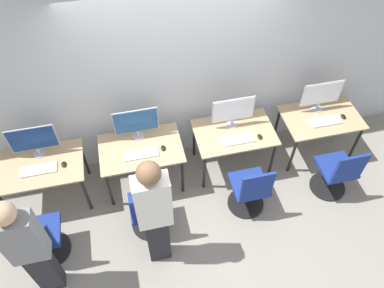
{
  "coord_description": "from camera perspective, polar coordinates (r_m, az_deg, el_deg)",
  "views": [
    {
      "loc": [
        -0.67,
        -2.77,
        4.34
      ],
      "look_at": [
        0.0,
        0.14,
        0.85
      ],
      "focal_mm": 35.0,
      "sensor_mm": 36.0,
      "label": 1
    }
  ],
  "objects": [
    {
      "name": "keyboard_left",
      "position": [
        4.72,
        -7.68,
        -1.48
      ],
      "size": [
        0.43,
        0.16,
        0.02
      ],
      "color": "silver",
      "rests_on": "desk_left"
    },
    {
      "name": "keyboard_far_right",
      "position": [
        5.36,
        19.66,
        3.26
      ],
      "size": [
        0.43,
        0.16,
        0.02
      ],
      "color": "silver",
      "rests_on": "desk_far_right"
    },
    {
      "name": "desk_far_left",
      "position": [
        5.0,
        -22.0,
        -3.61
      ],
      "size": [
        1.05,
        0.69,
        0.7
      ],
      "color": "tan",
      "rests_on": "ground_plane"
    },
    {
      "name": "office_chair_far_left",
      "position": [
        4.73,
        -21.87,
        -13.38
      ],
      "size": [
        0.48,
        0.48,
        0.92
      ],
      "color": "black",
      "rests_on": "ground_plane"
    },
    {
      "name": "desk_left",
      "position": [
        4.85,
        -7.75,
        -1.21
      ],
      "size": [
        1.05,
        0.69,
        0.7
      ],
      "color": "tan",
      "rests_on": "ground_plane"
    },
    {
      "name": "monitor_far_right",
      "position": [
        5.35,
        19.15,
        7.09
      ],
      "size": [
        0.56,
        0.16,
        0.46
      ],
      "color": "#B2B2B7",
      "rests_on": "desk_far_right"
    },
    {
      "name": "monitor_left",
      "position": [
        4.74,
        -8.51,
        3.26
      ],
      "size": [
        0.56,
        0.16,
        0.46
      ],
      "color": "#B2B2B7",
      "rests_on": "desk_left"
    },
    {
      "name": "office_chair_left",
      "position": [
        4.61,
        -6.56,
        -10.31
      ],
      "size": [
        0.48,
        0.48,
        0.92
      ],
      "color": "black",
      "rests_on": "ground_plane"
    },
    {
      "name": "desk_right",
      "position": [
        5.02,
        6.41,
        1.27
      ],
      "size": [
        1.05,
        0.69,
        0.7
      ],
      "color": "tan",
      "rests_on": "ground_plane"
    },
    {
      "name": "wall_back",
      "position": [
        4.69,
        -1.89,
        10.56
      ],
      "size": [
        12.0,
        0.05,
        2.8
      ],
      "color": "#B7BCC1",
      "rests_on": "ground_plane"
    },
    {
      "name": "mouse_right",
      "position": [
        4.93,
        10.29,
        1.11
      ],
      "size": [
        0.06,
        0.09,
        0.03
      ],
      "color": "black",
      "rests_on": "desk_right"
    },
    {
      "name": "office_chair_far_right",
      "position": [
        5.24,
        21.18,
        -4.25
      ],
      "size": [
        0.48,
        0.48,
        0.92
      ],
      "color": "black",
      "rests_on": "ground_plane"
    },
    {
      "name": "person_left",
      "position": [
        3.9,
        -5.76,
        -10.3
      ],
      "size": [
        0.36,
        0.23,
        1.78
      ],
      "color": "#232328",
      "rests_on": "ground_plane"
    },
    {
      "name": "mouse_left",
      "position": [
        4.74,
        -4.41,
        -0.61
      ],
      "size": [
        0.06,
        0.09,
        0.03
      ],
      "color": "black",
      "rests_on": "desk_left"
    },
    {
      "name": "person_far_left",
      "position": [
        4.09,
        -23.63,
        -14.26
      ],
      "size": [
        0.36,
        0.22,
        1.69
      ],
      "color": "#232328",
      "rests_on": "ground_plane"
    },
    {
      "name": "monitor_right",
      "position": [
        4.86,
        6.31,
        5.01
      ],
      "size": [
        0.56,
        0.16,
        0.46
      ],
      "color": "#B2B2B7",
      "rests_on": "desk_right"
    },
    {
      "name": "monitor_far_left",
      "position": [
        4.88,
        -23.07,
        0.55
      ],
      "size": [
        0.56,
        0.16,
        0.46
      ],
      "color": "#B2B2B7",
      "rests_on": "desk_far_left"
    },
    {
      "name": "ground_plane",
      "position": [
        5.19,
        0.35,
        -7.25
      ],
      "size": [
        20.0,
        20.0,
        0.0
      ],
      "primitive_type": "plane",
      "color": "gray"
    },
    {
      "name": "keyboard_right",
      "position": [
        4.86,
        7.03,
        0.67
      ],
      "size": [
        0.43,
        0.16,
        0.02
      ],
      "color": "silver",
      "rests_on": "desk_right"
    },
    {
      "name": "office_chair_right",
      "position": [
        4.79,
        8.82,
        -7.11
      ],
      "size": [
        0.48,
        0.48,
        0.92
      ],
      "color": "black",
      "rests_on": "ground_plane"
    },
    {
      "name": "mouse_far_right",
      "position": [
        5.5,
        22.07,
        3.91
      ],
      "size": [
        0.06,
        0.09,
        0.03
      ],
      "color": "black",
      "rests_on": "desk_far_right"
    },
    {
      "name": "mouse_far_left",
      "position": [
        4.82,
        -18.95,
        -2.94
      ],
      "size": [
        0.06,
        0.09,
        0.03
      ],
      "color": "black",
      "rests_on": "desk_far_left"
    },
    {
      "name": "keyboard_far_left",
      "position": [
        4.89,
        -22.33,
        -3.65
      ],
      "size": [
        0.43,
        0.16,
        0.02
      ],
      "color": "silver",
      "rests_on": "desk_far_left"
    },
    {
      "name": "desk_far_right",
      "position": [
        5.48,
        18.95,
        3.39
      ],
      "size": [
        1.05,
        0.69,
        0.7
      ],
      "color": "tan",
      "rests_on": "ground_plane"
    }
  ]
}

